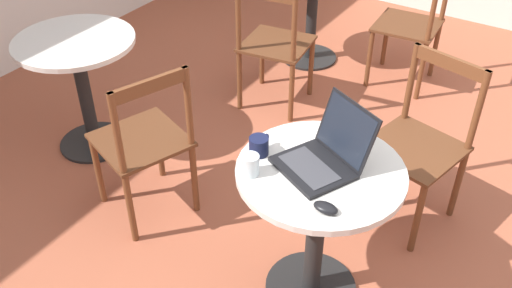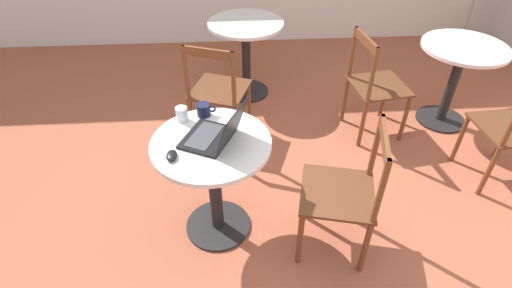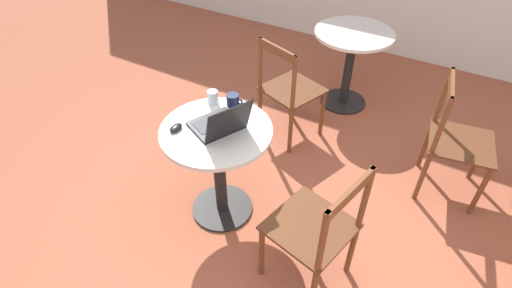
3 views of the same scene
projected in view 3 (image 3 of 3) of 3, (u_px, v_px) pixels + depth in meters
ground_plane at (253, 243)px, 2.76m from camera, size 16.00×16.00×0.00m
cafe_table_near at (218, 154)px, 2.64m from camera, size 0.72×0.72×0.76m
cafe_table_far at (351, 53)px, 3.70m from camera, size 0.72×0.72×0.76m
chair_near_right at (317, 231)px, 2.27m from camera, size 0.53×0.53×0.93m
chair_mid_left at (455, 141)px, 2.86m from camera, size 0.50×0.50×0.93m
chair_far_front at (289, 91)px, 3.36m from camera, size 0.57×0.57×0.93m
laptop at (220, 124)px, 2.46m from camera, size 0.43×0.41×0.26m
mouse at (176, 128)px, 2.48m from camera, size 0.06×0.10×0.03m
mug at (233, 100)px, 2.67m from camera, size 0.12×0.08×0.08m
drinking_glass at (213, 97)px, 2.69m from camera, size 0.07×0.07×0.09m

